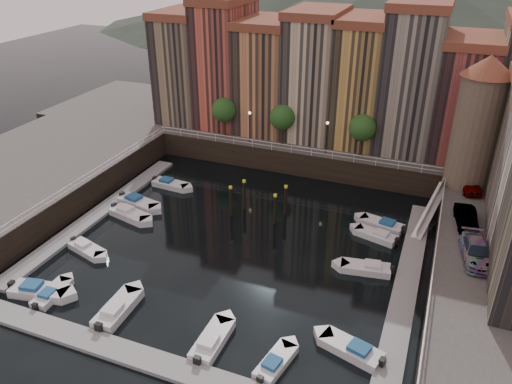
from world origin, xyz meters
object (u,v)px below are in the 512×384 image
at_px(corner_tower, 478,121).
at_px(boat_left_1, 87,249).
at_px(gangway, 431,208).
at_px(boat_left_2, 129,214).
at_px(car_c, 476,252).
at_px(boat_left_0, 39,291).
at_px(car_a, 470,184).
at_px(car_b, 466,219).
at_px(mooring_pilings, 259,202).

xyz_separation_m(corner_tower, boat_left_1, (-32.79, -21.84, -9.86)).
bearing_deg(gangway, boat_left_1, -149.89).
bearing_deg(boat_left_2, car_c, 14.03).
distance_m(gangway, boat_left_0, 38.07).
bearing_deg(car_c, car_a, 83.32).
height_order(corner_tower, boat_left_1, corner_tower).
bearing_deg(car_b, car_a, 78.93).
bearing_deg(boat_left_0, car_b, 20.18).
distance_m(car_b, car_c, 5.55).
relative_size(corner_tower, boat_left_2, 2.65).
xyz_separation_m(boat_left_1, car_b, (33.02, 12.88, 3.42)).
xyz_separation_m(boat_left_0, car_b, (32.63, 19.57, 3.35)).
bearing_deg(mooring_pilings, gangway, 15.80).
bearing_deg(boat_left_1, car_a, 47.70).
distance_m(corner_tower, car_c, 15.84).
bearing_deg(boat_left_1, gangway, 45.99).
xyz_separation_m(boat_left_0, boat_left_2, (-0.32, 13.66, -0.01)).
height_order(boat_left_1, car_a, car_a).
relative_size(corner_tower, car_a, 3.02).
relative_size(corner_tower, car_c, 2.56).
bearing_deg(car_c, gangway, 102.32).
distance_m(gangway, mooring_pilings, 17.82).
xyz_separation_m(boat_left_1, boat_left_2, (0.08, 6.97, 0.06)).
height_order(boat_left_0, boat_left_1, boat_left_0).
bearing_deg(car_c, mooring_pilings, 156.83).
height_order(boat_left_0, car_b, car_b).
xyz_separation_m(corner_tower, car_b, (0.23, -8.95, -6.44)).
height_order(mooring_pilings, car_c, car_c).
xyz_separation_m(gangway, boat_left_1, (-29.89, -17.34, -1.58)).
distance_m(corner_tower, gangway, 9.86).
relative_size(boat_left_0, boat_left_1, 1.21).
xyz_separation_m(boat_left_0, boat_left_1, (-0.39, 6.69, -0.07)).
height_order(boat_left_1, car_c, car_c).
distance_m(gangway, car_c, 10.88).
height_order(car_b, car_c, car_c).
distance_m(boat_left_0, car_b, 38.19).
distance_m(corner_tower, boat_left_2, 37.25).
relative_size(mooring_pilings, car_a, 1.25).
height_order(mooring_pilings, car_a, car_a).
distance_m(mooring_pilings, boat_left_0, 22.84).
relative_size(gangway, car_b, 1.81).
relative_size(gangway, mooring_pilings, 1.46).
relative_size(boat_left_1, car_b, 0.97).
relative_size(gangway, boat_left_2, 1.60).
distance_m(boat_left_0, car_a, 42.82).
relative_size(corner_tower, boat_left_0, 2.57).
bearing_deg(car_a, boat_left_1, -162.52).
bearing_deg(boat_left_2, boat_left_1, -77.35).
height_order(boat_left_0, car_a, car_a).
distance_m(mooring_pilings, car_b, 20.39).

